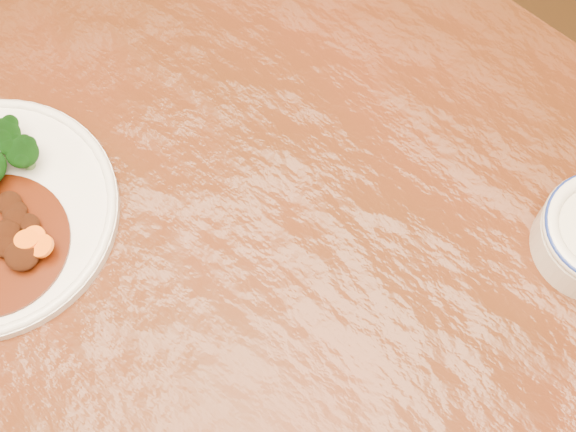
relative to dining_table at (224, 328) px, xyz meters
The scene contains 1 object.
dining_table is the anchor object (origin of this frame).
Camera 1 is at (0.18, -0.14, 1.43)m, focal length 50.00 mm.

